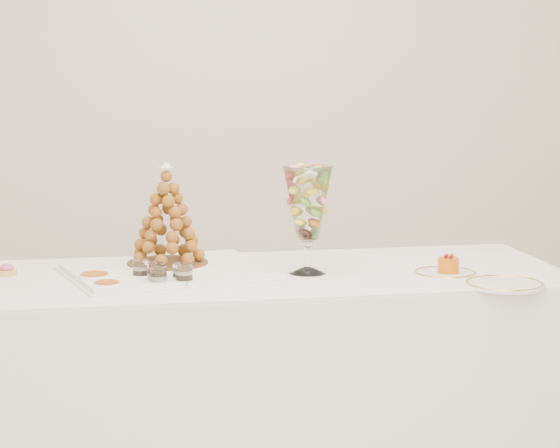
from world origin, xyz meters
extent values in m
cube|color=silver|center=(0.00, 2.00, 1.40)|extent=(4.50, 0.04, 2.80)
cube|color=silver|center=(0.00, -2.00, 1.40)|extent=(4.50, 0.04, 2.80)
cube|color=white|center=(-0.02, 0.27, 0.38)|extent=(2.08, 0.93, 0.76)
cube|color=white|center=(-0.02, 0.27, 0.77)|extent=(2.07, 0.93, 0.01)
cube|color=white|center=(-0.36, 0.30, 0.78)|extent=(0.77, 0.66, 0.02)
cylinder|color=white|center=(0.11, 0.25, 0.78)|extent=(0.13, 0.13, 0.02)
cylinder|color=white|center=(0.11, 0.25, 0.84)|extent=(0.03, 0.03, 0.09)
sphere|color=white|center=(0.11, 0.25, 0.88)|extent=(0.04, 0.04, 0.04)
cylinder|color=white|center=(0.56, 0.16, 0.78)|extent=(0.21, 0.21, 0.01)
cylinder|color=white|center=(0.70, -0.04, 0.78)|extent=(0.25, 0.25, 0.01)
cylinder|color=tan|center=(-0.90, 0.34, 0.78)|extent=(0.07, 0.07, 0.02)
ellipsoid|color=#C35081|center=(-0.90, 0.34, 0.80)|extent=(0.05, 0.05, 0.03)
cylinder|color=white|center=(-0.46, 0.18, 0.81)|extent=(0.06, 0.06, 0.07)
cylinder|color=white|center=(-0.41, 0.12, 0.81)|extent=(0.06, 0.06, 0.07)
cylinder|color=white|center=(-0.33, 0.14, 0.81)|extent=(0.05, 0.05, 0.07)
cylinder|color=white|center=(-0.40, 0.07, 0.81)|extent=(0.06, 0.06, 0.07)
cylinder|color=white|center=(-0.32, 0.08, 0.81)|extent=(0.06, 0.06, 0.07)
cylinder|color=white|center=(-0.61, 0.17, 0.79)|extent=(0.10, 0.10, 0.03)
cylinder|color=white|center=(-0.56, 0.05, 0.79)|extent=(0.09, 0.09, 0.03)
cylinder|color=brown|center=(-0.36, 0.37, 0.80)|extent=(0.28, 0.28, 0.01)
cone|color=brown|center=(-0.36, 0.37, 0.97)|extent=(0.26, 0.26, 0.34)
sphere|color=white|center=(-0.36, 0.37, 1.13)|extent=(0.03, 0.03, 0.03)
cylinder|color=#C16109|center=(0.57, 0.15, 0.81)|extent=(0.07, 0.07, 0.05)
sphere|color=#8C0C05|center=(0.58, 0.15, 0.84)|extent=(0.01, 0.01, 0.01)
sphere|color=#8C0C05|center=(0.57, 0.16, 0.84)|extent=(0.01, 0.01, 0.01)
sphere|color=#8C0C05|center=(0.56, 0.15, 0.84)|extent=(0.01, 0.01, 0.01)
sphere|color=#8C0C05|center=(0.58, 0.14, 0.84)|extent=(0.01, 0.01, 0.01)
camera|label=1|loc=(-0.45, -3.35, 1.50)|focal=70.00mm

